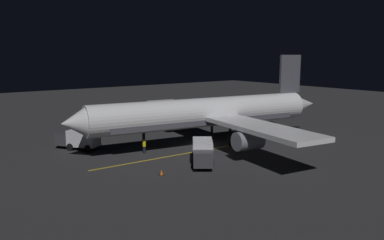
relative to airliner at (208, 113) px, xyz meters
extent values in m
cube|color=#29292B|center=(0.09, 0.61, -4.20)|extent=(180.00, 180.00, 0.20)
cube|color=gold|center=(-2.04, 4.61, -4.10)|extent=(0.94, 25.27, 0.01)
cylinder|color=white|center=(0.09, 0.61, 0.19)|extent=(8.34, 30.72, 3.72)
cube|color=#4C4C56|center=(0.09, 0.61, -0.83)|extent=(7.46, 26.17, 0.67)
cone|color=white|center=(2.59, 16.79, 0.19)|extent=(4.06, 3.50, 3.65)
cone|color=white|center=(-2.49, -16.12, 0.19)|extent=(3.99, 4.93, 3.35)
cube|color=#4C4C56|center=(-2.08, -13.48, 4.77)|extent=(0.91, 3.61, 5.44)
cube|color=white|center=(-9.84, 0.60, -0.37)|extent=(16.45, 7.17, 0.50)
cylinder|color=slate|center=(-8.87, 1.67, -1.77)|extent=(2.56, 3.48, 2.10)
cube|color=white|center=(9.56, -2.39, -0.37)|extent=(16.45, 7.17, 0.50)
cylinder|color=slate|center=(8.96, -1.09, -1.77)|extent=(2.56, 3.48, 2.10)
cylinder|color=black|center=(1.38, 8.90, -2.89)|extent=(0.41, 0.41, 2.43)
cylinder|color=black|center=(-2.50, -1.54, -2.89)|extent=(0.41, 0.41, 2.43)
cylinder|color=black|center=(1.92, -2.23, -2.89)|extent=(0.41, 0.41, 2.43)
cube|color=silver|center=(7.18, 14.10, -2.66)|extent=(4.20, 3.75, 1.99)
cube|color=#38383D|center=(9.46, 15.58, -2.90)|extent=(2.60, 2.65, 1.50)
cylinder|color=black|center=(8.25, 14.79, -3.65)|extent=(2.01, 2.43, 0.90)
cylinder|color=black|center=(6.11, 13.40, -3.65)|extent=(2.01, 2.43, 0.90)
cube|color=silver|center=(-6.39, 6.11, -2.62)|extent=(4.39, 4.05, 2.07)
cube|color=#38383D|center=(-8.66, 7.84, -2.90)|extent=(2.64, 2.68, 1.50)
cylinder|color=black|center=(-7.48, 6.94, -3.65)|extent=(2.12, 2.38, 0.90)
cylinder|color=black|center=(-5.30, 5.28, -3.65)|extent=(2.12, 2.38, 0.90)
cylinder|color=black|center=(1.02, 9.06, -3.68)|extent=(0.32, 0.32, 0.85)
cylinder|color=yellow|center=(1.02, 9.06, -2.93)|extent=(0.40, 0.40, 0.65)
sphere|color=tan|center=(1.02, 9.06, -2.48)|extent=(0.24, 0.24, 0.24)
cone|color=#EA590F|center=(7.50, 5.35, -3.83)|extent=(0.36, 0.36, 0.55)
cube|color=black|center=(7.50, 5.35, -4.09)|extent=(0.50, 0.50, 0.03)
cone|color=#EA590F|center=(-7.40, 12.08, -3.83)|extent=(0.36, 0.36, 0.55)
cube|color=black|center=(-7.40, 12.08, -4.09)|extent=(0.50, 0.50, 0.03)
cone|color=#EA590F|center=(-5.23, 5.79, -3.83)|extent=(0.36, 0.36, 0.55)
cube|color=black|center=(-5.23, 5.79, -4.09)|extent=(0.50, 0.50, 0.03)
camera|label=1|loc=(-38.45, 31.95, 7.62)|focal=36.50mm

